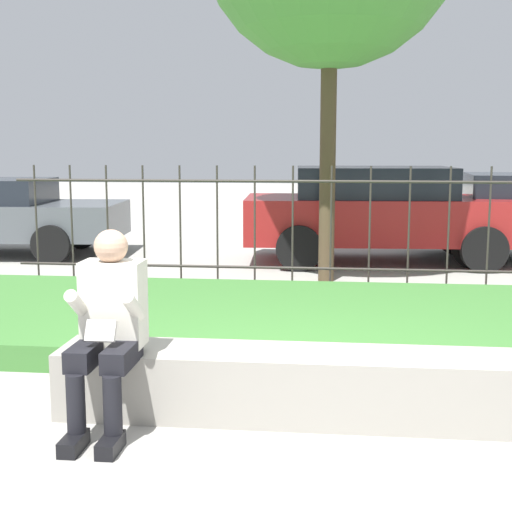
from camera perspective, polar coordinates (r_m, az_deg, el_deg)
ground_plane at (r=4.76m, az=2.76°, el=-12.74°), size 60.00×60.00×0.00m
stone_bench at (r=4.69m, az=2.83°, el=-10.53°), size 3.03×0.51×0.44m
person_seated_reader at (r=4.48m, az=-11.71°, el=-5.26°), size 0.42×0.73×1.24m
grass_berm at (r=6.80m, az=3.91°, el=-5.19°), size 9.25×2.96×0.21m
iron_fence at (r=8.46m, az=4.48°, el=2.28°), size 7.25×0.03×1.52m
car_parked_center at (r=10.93m, az=10.02°, el=3.52°), size 4.25×2.05×1.44m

